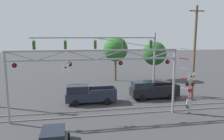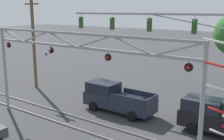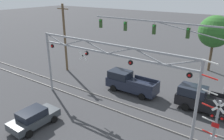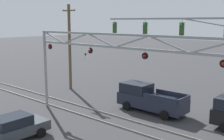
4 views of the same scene
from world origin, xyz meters
The scene contains 7 objects.
rail_track_near centered at (0.00, 15.38, 0.05)m, with size 80.00×0.08×0.10m, color gray.
rail_track_far centered at (0.00, 16.82, 0.05)m, with size 80.00×0.08×0.10m, color gray.
crossing_gantry centered at (-0.02, 15.10, 4.54)m, with size 14.82×0.26×6.09m.
traffic_signal_span centered at (3.58, 22.19, 5.55)m, with size 14.88×0.39×7.62m.
pickup_truck_lead centered at (-0.39, 19.47, 1.00)m, with size 5.41×2.08×2.05m.
sedan_waiting centered at (-3.29, 9.92, 0.73)m, with size 1.99×3.84×1.45m.
utility_pole_left centered at (-10.39, 20.25, 4.36)m, with size 1.80×0.28×8.44m.
Camera 4 is at (11.15, 2.05, 6.83)m, focal length 45.00 mm.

